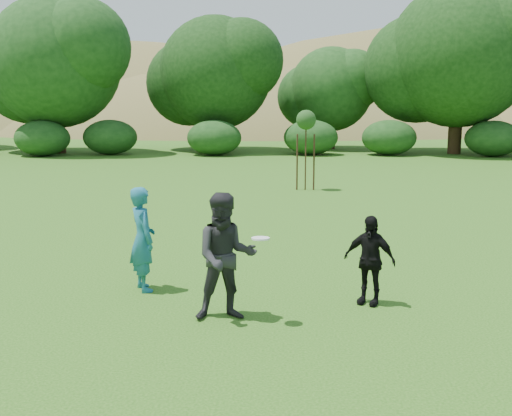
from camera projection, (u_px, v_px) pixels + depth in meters
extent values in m
plane|color=#19470C|center=(245.00, 308.00, 10.28)|extent=(120.00, 120.00, 0.00)
imported|color=#1B627C|center=(143.00, 239.00, 11.08)|extent=(0.71, 0.79, 1.82)
imported|color=#252527|center=(226.00, 257.00, 9.62)|extent=(1.07, 0.90, 1.94)
imported|color=black|center=(369.00, 260.00, 10.37)|extent=(0.93, 0.71, 1.47)
cylinder|color=white|center=(260.00, 238.00, 9.35)|extent=(0.27, 0.27, 0.03)
cylinder|color=#3D2517|center=(306.00, 155.00, 22.81)|extent=(0.05, 0.05, 2.50)
sphere|color=#22491A|center=(306.00, 120.00, 22.59)|extent=(0.70, 0.70, 0.70)
cylinder|color=#3C2417|center=(297.00, 162.00, 22.87)|extent=(0.06, 0.06, 2.00)
cylinder|color=#382216|center=(314.00, 162.00, 22.84)|extent=(0.06, 0.06, 2.00)
ellipsoid|color=olive|center=(94.00, 216.00, 82.68)|extent=(110.00, 70.00, 44.00)
ellipsoid|color=olive|center=(444.00, 234.00, 82.34)|extent=(100.00, 64.00, 52.00)
ellipsoid|color=olive|center=(241.00, 199.00, 68.92)|extent=(80.00, 50.00, 28.00)
cylinder|color=#3A2616|center=(58.00, 126.00, 37.31)|extent=(0.73, 0.73, 3.15)
sphere|color=#194214|center=(55.00, 62.00, 36.68)|extent=(7.54, 7.54, 7.54)
cylinder|color=#3A2616|center=(216.00, 128.00, 38.77)|extent=(0.68, 0.68, 2.80)
sphere|color=#194214|center=(216.00, 73.00, 38.21)|extent=(6.73, 6.73, 6.73)
cylinder|color=#3A2616|center=(330.00, 131.00, 40.37)|extent=(0.60, 0.60, 2.27)
sphere|color=#194214|center=(331.00, 89.00, 39.92)|extent=(5.22, 5.22, 5.22)
cylinder|color=#3A2616|center=(455.00, 125.00, 36.91)|extent=(0.76, 0.76, 3.32)
sphere|color=#194214|center=(459.00, 55.00, 36.23)|extent=(8.12, 8.12, 8.12)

